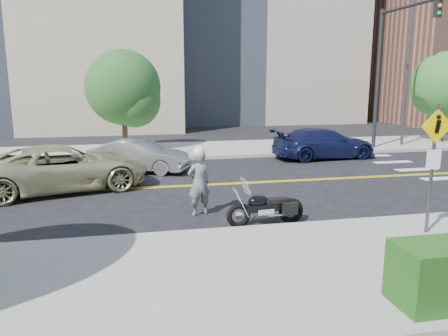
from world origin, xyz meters
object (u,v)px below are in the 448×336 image
object	(u,v)px
pedestrian_sign	(433,157)
parked_car_silver	(139,156)
motorcyclist	(199,181)
motorcycle	(266,201)
parked_car_blue	(324,143)
suv	(64,168)

from	to	relation	value
pedestrian_sign	parked_car_silver	size ratio (longest dim) A/B	0.76
motorcyclist	motorcycle	distance (m)	1.96
motorcyclist	parked_car_silver	size ratio (longest dim) A/B	0.48
pedestrian_sign	motorcyclist	distance (m)	5.84
motorcycle	parked_car_silver	bearing A→B (deg)	108.43
pedestrian_sign	motorcyclist	size ratio (longest dim) A/B	1.56
pedestrian_sign	parked_car_blue	distance (m)	10.80
motorcyclist	suv	bearing A→B (deg)	-57.44
pedestrian_sign	suv	bearing A→B (deg)	143.95
motorcyclist	parked_car_blue	size ratio (longest dim) A/B	0.39
motorcycle	motorcyclist	bearing A→B (deg)	140.62
parked_car_silver	parked_car_blue	bearing A→B (deg)	-57.94
suv	motorcyclist	bearing A→B (deg)	-148.06
motorcycle	parked_car_blue	bearing A→B (deg)	52.96
pedestrian_sign	parked_car_blue	bearing A→B (deg)	78.46
pedestrian_sign	motorcyclist	xyz separation A→B (m)	(-4.97, 2.91, -1.00)
parked_car_silver	pedestrian_sign	bearing A→B (deg)	-121.70
parked_car_blue	parked_car_silver	bearing A→B (deg)	94.55
suv	parked_car_blue	bearing A→B (deg)	-86.45
motorcycle	parked_car_silver	xyz separation A→B (m)	(-3.11, 7.30, 0.04)
pedestrian_sign	motorcycle	bearing A→B (deg)	151.86
motorcyclist	parked_car_blue	bearing A→B (deg)	-148.45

